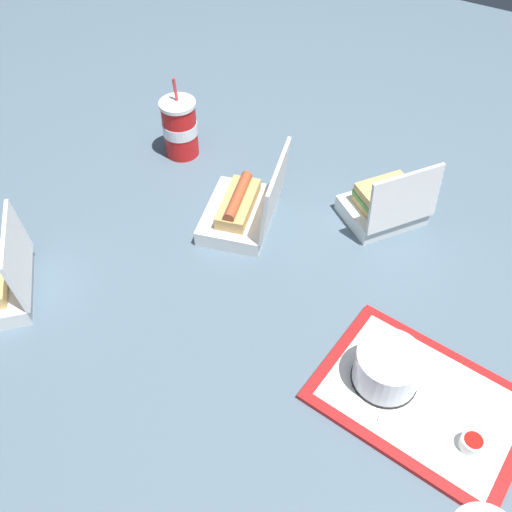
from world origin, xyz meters
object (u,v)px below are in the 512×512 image
object	(u,v)px
food_tray	(421,400)
cake_container	(387,368)
plastic_fork	(410,427)
clamshell_sandwich_corner	(385,204)
clamshell_hotdog_right	(243,209)
ketchup_cup	(472,443)
soda_cup_center	(180,128)

from	to	relation	value
food_tray	cake_container	bearing A→B (deg)	-1.09
plastic_fork	clamshell_sandwich_corner	xyz separation A→B (m)	(0.25, -0.48, 0.03)
cake_container	clamshell_hotdog_right	xyz separation A→B (m)	(0.45, -0.23, -0.01)
ketchup_cup	plastic_fork	size ratio (longest dim) A/B	0.36
plastic_fork	clamshell_hotdog_right	bearing A→B (deg)	-43.69
food_tray	soda_cup_center	distance (m)	0.89
clamshell_hotdog_right	ketchup_cup	bearing A→B (deg)	155.98
cake_container	soda_cup_center	world-z (taller)	soda_cup_center
clamshell_hotdog_right	clamshell_sandwich_corner	world-z (taller)	clamshell_hotdog_right
cake_container	clamshell_sandwich_corner	world-z (taller)	clamshell_sandwich_corner
food_tray	soda_cup_center	xyz separation A→B (m)	(0.81, -0.38, 0.07)
ketchup_cup	clamshell_sandwich_corner	size ratio (longest dim) A/B	0.17
food_tray	cake_container	world-z (taller)	cake_container
soda_cup_center	clamshell_sandwich_corner	bearing A→B (deg)	-176.16
cake_container	clamshell_sandwich_corner	xyz separation A→B (m)	(0.17, -0.42, -0.01)
plastic_fork	clamshell_sandwich_corner	world-z (taller)	clamshell_sandwich_corner
clamshell_hotdog_right	soda_cup_center	size ratio (longest dim) A/B	1.13
food_tray	clamshell_sandwich_corner	size ratio (longest dim) A/B	1.71
ketchup_cup	plastic_fork	bearing A→B (deg)	11.17
ketchup_cup	clamshell_sandwich_corner	bearing A→B (deg)	-53.08
ketchup_cup	clamshell_sandwich_corner	distance (m)	0.58
plastic_fork	clamshell_hotdog_right	size ratio (longest dim) A/B	0.45
clamshell_hotdog_right	soda_cup_center	world-z (taller)	soda_cup_center
ketchup_cup	clamshell_hotdog_right	world-z (taller)	clamshell_hotdog_right
plastic_fork	soda_cup_center	xyz separation A→B (m)	(0.81, -0.44, 0.06)
food_tray	plastic_fork	size ratio (longest dim) A/B	3.59
food_tray	plastic_fork	world-z (taller)	plastic_fork
clamshell_hotdog_right	soda_cup_center	bearing A→B (deg)	-27.28
food_tray	clamshell_hotdog_right	distance (m)	0.58
ketchup_cup	soda_cup_center	distance (m)	1.00
cake_container	ketchup_cup	world-z (taller)	cake_container
food_tray	clamshell_sandwich_corner	world-z (taller)	clamshell_sandwich_corner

